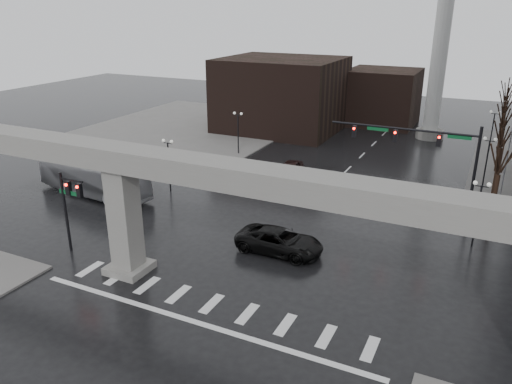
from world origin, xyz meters
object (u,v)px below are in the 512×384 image
pickup_truck (280,241)px  signal_mast_arm (428,148)px  city_bus (93,177)px  far_car (290,170)px

pickup_truck → signal_mast_arm: bearing=-33.6°
city_bus → far_car: city_bus is taller
pickup_truck → far_car: (-5.77, 15.93, -0.06)m
signal_mast_arm → pickup_truck: size_ratio=1.91×
city_bus → far_car: (14.67, 12.68, -0.92)m
pickup_truck → far_car: bearing=20.2°
signal_mast_arm → far_car: (-13.76, 4.04, -5.01)m
far_car → city_bus: bearing=-142.5°
signal_mast_arm → city_bus: size_ratio=0.97×
signal_mast_arm → far_car: bearing=163.6°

